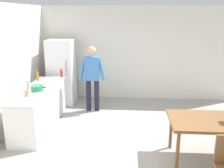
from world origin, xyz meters
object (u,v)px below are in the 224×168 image
object	(u,v)px
bottle_sauce_red	(61,74)
bottle_water_clear	(29,88)
bottle_oil_amber	(38,76)
cooking_pot	(37,88)
refrigerator	(62,72)
dining_table	(211,124)
person	(92,75)
utensil_jar	(27,93)

from	to	relation	value
bottle_sauce_red	bottle_water_clear	bearing A→B (deg)	-101.38
bottle_oil_amber	bottle_water_clear	bearing A→B (deg)	-79.38
cooking_pot	bottle_water_clear	world-z (taller)	bottle_water_clear
refrigerator	bottle_water_clear	world-z (taller)	refrigerator
bottle_sauce_red	dining_table	bearing A→B (deg)	-34.15
refrigerator	person	bearing A→B (deg)	-30.23
bottle_oil_amber	bottle_sauce_red	bearing A→B (deg)	40.37
dining_table	bottle_water_clear	bearing A→B (deg)	168.24
bottle_water_clear	bottle_sauce_red	bearing A→B (deg)	78.62
dining_table	bottle_water_clear	xyz separation A→B (m)	(-3.43, 0.71, 0.35)
person	bottle_oil_amber	xyz separation A→B (m)	(-1.27, -0.42, 0.04)
bottle_sauce_red	bottle_water_clear	xyz separation A→B (m)	(-0.29, -1.42, 0.03)
refrigerator	bottle_water_clear	size ratio (longest dim) A/B	6.00
dining_table	refrigerator	bearing A→B (deg)	140.71
utensil_jar	bottle_oil_amber	distance (m)	1.18
utensil_jar	bottle_sauce_red	bearing A→B (deg)	80.24
dining_table	bottle_sauce_red	distance (m)	3.82
dining_table	cooking_pot	world-z (taller)	cooking_pot
person	cooking_pot	bearing A→B (deg)	-130.37
utensil_jar	bottle_sauce_red	distance (m)	1.59
utensil_jar	bottle_sauce_red	world-z (taller)	utensil_jar
refrigerator	cooking_pot	xyz separation A→B (m)	(-0.07, -1.75, 0.06)
dining_table	utensil_jar	bearing A→B (deg)	170.58
refrigerator	cooking_pot	world-z (taller)	refrigerator
refrigerator	bottle_oil_amber	world-z (taller)	refrigerator
bottle_sauce_red	utensil_jar	bearing A→B (deg)	-99.76
dining_table	bottle_oil_amber	size ratio (longest dim) A/B	5.00
utensil_jar	bottle_sauce_red	xyz separation A→B (m)	(0.27, 1.57, 0.02)
dining_table	bottle_water_clear	size ratio (longest dim) A/B	4.67
cooking_pot	bottle_oil_amber	distance (m)	0.82
bottle_oil_amber	bottle_water_clear	size ratio (longest dim) A/B	0.93
bottle_sauce_red	bottle_water_clear	distance (m)	1.45
refrigerator	dining_table	xyz separation A→B (m)	(3.30, -2.70, -0.23)
dining_table	bottle_sauce_red	xyz separation A→B (m)	(-3.15, 2.14, 0.32)
refrigerator	bottle_water_clear	distance (m)	1.99
refrigerator	bottle_oil_amber	size ratio (longest dim) A/B	6.43
person	cooking_pot	distance (m)	1.57
person	utensil_jar	world-z (taller)	person
utensil_jar	cooking_pot	bearing A→B (deg)	82.33
dining_table	bottle_sauce_red	bearing A→B (deg)	145.85
person	dining_table	size ratio (longest dim) A/B	1.21
utensil_jar	person	bearing A→B (deg)	55.95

